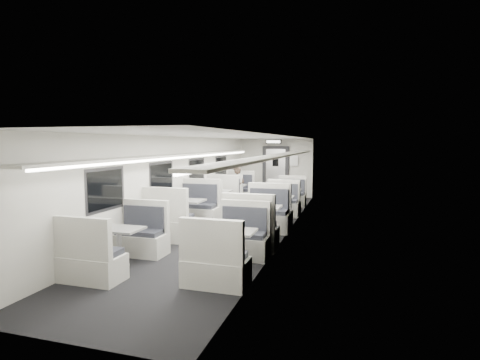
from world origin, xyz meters
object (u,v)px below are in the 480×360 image
Objects in this scene: booth_right_d at (231,250)px; vestibule_door at (276,172)px; booth_left_d at (119,247)px; booth_right_b at (278,208)px; booth_left_c at (185,215)px; passenger at (237,188)px; booth_right_c at (260,222)px; booth_right_a at (288,199)px; exit_sign at (274,142)px; booth_left_a at (232,195)px; booth_left_b at (216,202)px.

booth_right_d is 0.98× the size of vestibule_door.
booth_right_b is (2.00, 4.78, 0.01)m from booth_left_d.
booth_left_c is 1.11× the size of vestibule_door.
booth_right_b is 1.41× the size of passenger.
booth_right_c is 1.08× the size of vestibule_door.
exit_sign is (-1.00, 2.36, 1.92)m from booth_right_a.
vestibule_door reaches higher than passenger.
booth_left_a is at bearing 90.00° from booth_left_c.
booth_right_c is at bearing -81.76° from vestibule_door.
booth_right_b is at bearing -90.00° from booth_right_a.
booth_left_b is 4.55m from vestibule_door.
booth_right_c reaches higher than booth_right_d.
vestibule_door is at bearing 83.98° from booth_left_d.
booth_left_d is 1.02× the size of booth_right_a.
booth_right_b is at bearing 44.94° from booth_left_c.
passenger is at bearing 114.77° from booth_right_c.
booth_right_c is (2.00, -4.10, 0.01)m from booth_left_a.
booth_right_a is at bearing -1.28° from booth_left_a.
booth_left_b is at bearing -102.82° from vestibule_door.
booth_left_b is 1.07× the size of booth_right_d.
booth_left_c is (0.00, -3.89, 0.02)m from booth_left_a.
booth_left_c reaches higher than booth_right_a.
booth_left_b is 4.45m from exit_sign.
booth_left_d is 6.17m from passenger.
booth_left_d is at bearing -112.73° from booth_right_b.
booth_right_c is 1.10× the size of booth_right_d.
booth_right_c is at bearing 90.00° from booth_right_d.
vestibule_door reaches higher than booth_left_d.
booth_left_d is at bearing -79.91° from passenger.
exit_sign is at bearing 96.63° from booth_right_d.
booth_left_c is 6.56m from exit_sign.
booth_left_d is at bearing -90.00° from booth_left_c.
booth_left_a is 3.15m from exit_sign.
passenger is at bearing 105.96° from booth_right_d.
booth_left_b is 2.02m from booth_right_b.
passenger is (-1.65, 3.58, 0.33)m from booth_right_c.
passenger is at bearing -101.05° from vestibule_door.
booth_right_c is at bearing -51.43° from booth_left_b.
booth_right_d is at bearing -83.72° from vestibule_door.
booth_left_c is at bearing -135.06° from booth_right_b.
exit_sign is (-1.00, 6.41, 1.88)m from booth_right_c.
booth_left_c is at bearing -82.59° from passenger.
booth_left_b is 1.05× the size of vestibule_door.
booth_left_c reaches higher than booth_left_b.
exit_sign is (1.00, 6.21, 1.86)m from booth_left_c.
exit_sign reaches higher than passenger.
booth_left_a reaches higher than booth_right_a.
vestibule_door is (1.00, 2.81, 0.64)m from booth_left_a.
exit_sign reaches higher than booth_left_d.
booth_left_a is 1.09× the size of booth_left_d.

